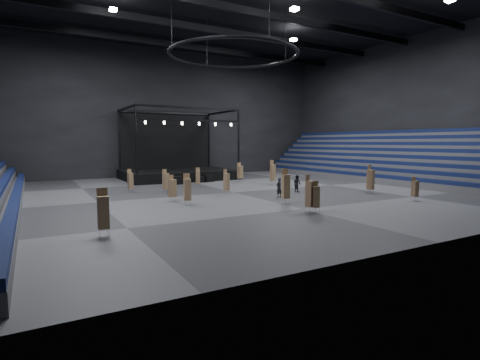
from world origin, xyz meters
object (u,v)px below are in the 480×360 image
flight_case_mid (200,180)px  chair_stack_8 (172,188)px  man_center (279,188)px  chair_stack_3 (240,172)px  stage (176,168)px  chair_stack_1 (187,189)px  flight_case_left (177,180)px  chair_stack_6 (415,188)px  chair_stack_12 (227,181)px  chair_stack_2 (310,193)px  chair_stack_14 (369,181)px  chair_stack_11 (286,186)px  chair_stack_13 (273,172)px  flight_case_right (209,178)px  chair_stack_0 (316,196)px  crew_member (297,183)px  chair_stack_7 (103,212)px  chair_stack_10 (371,179)px  chair_stack_5 (166,181)px  chair_stack_9 (198,177)px  chair_stack_4 (130,181)px

flight_case_mid → chair_stack_8: size_ratio=0.47×
man_center → chair_stack_3: bearing=-117.0°
stage → chair_stack_1: 22.33m
flight_case_left → chair_stack_6: size_ratio=0.69×
stage → chair_stack_12: stage is taller
chair_stack_2 → chair_stack_14: (11.85, 5.31, -0.23)m
chair_stack_11 → chair_stack_13: 13.69m
flight_case_right → chair_stack_2: 21.85m
chair_stack_0 → chair_stack_8: (-7.12, 9.25, 0.03)m
flight_case_left → crew_member: (8.01, -12.06, 0.37)m
chair_stack_7 → chair_stack_12: chair_stack_7 is taller
chair_stack_0 → flight_case_mid: bearing=111.6°
chair_stack_8 → chair_stack_11: (7.50, -5.25, 0.25)m
man_center → crew_member: man_center is taller
stage → chair_stack_10: stage is taller
chair_stack_5 → crew_member: bearing=-40.7°
chair_stack_9 → chair_stack_4: bearing=-153.1°
chair_stack_11 → chair_stack_12: bearing=114.3°
flight_case_left → chair_stack_7: (-11.56, -21.33, 0.88)m
chair_stack_3 → crew_member: size_ratio=1.43×
flight_case_right → chair_stack_11: size_ratio=0.48×
chair_stack_1 → chair_stack_7: chair_stack_7 is taller
chair_stack_7 → chair_stack_14: chair_stack_7 is taller
chair_stack_2 → chair_stack_6: bearing=-22.0°
chair_stack_1 → chair_stack_3: chair_stack_1 is taller
chair_stack_3 → chair_stack_10: (5.48, -15.30, 0.13)m
flight_case_right → flight_case_mid: bearing=-173.3°
chair_stack_1 → crew_member: chair_stack_1 is taller
chair_stack_5 → man_center: (7.97, -7.22, -0.36)m
chair_stack_11 → chair_stack_9: bearing=109.2°
chair_stack_12 → chair_stack_1: bearing=-159.3°
chair_stack_11 → chair_stack_5: bearing=133.0°
chair_stack_14 → flight_case_mid: bearing=144.8°
flight_case_right → chair_stack_11: bearing=-95.1°
chair_stack_9 → chair_stack_10: (12.11, -12.78, 0.28)m
stage → chair_stack_12: (-1.23, -17.11, -0.25)m
chair_stack_3 → crew_member: 10.74m
flight_case_left → chair_stack_13: size_ratio=0.49×
flight_case_left → chair_stack_3: chair_stack_3 is taller
chair_stack_4 → man_center: bearing=-55.6°
chair_stack_1 → chair_stack_9: bearing=72.2°
chair_stack_5 → chair_stack_3: bearing=9.8°
chair_stack_1 → chair_stack_4: size_ratio=1.09×
chair_stack_7 → man_center: bearing=28.6°
chair_stack_10 → chair_stack_14: (0.84, 0.91, -0.29)m
crew_member → chair_stack_1: bearing=98.1°
flight_case_mid → flight_case_right: flight_case_right is taller
chair_stack_2 → chair_stack_3: 20.45m
chair_stack_0 → chair_stack_13: 17.43m
chair_stack_11 → chair_stack_13: bearing=71.8°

